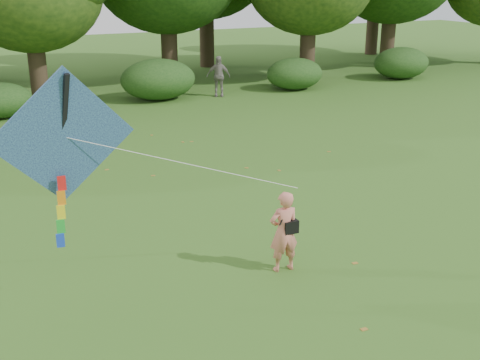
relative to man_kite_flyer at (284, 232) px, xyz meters
name	(u,v)px	position (x,y,z in m)	size (l,w,h in m)	color
ground	(301,282)	(0.07, -0.59, -0.83)	(100.00, 100.00, 0.00)	#265114
man_kite_flyer	(284,232)	(0.00, 0.00, 0.00)	(0.61, 0.40, 1.66)	#D27662
bystander_right	(218,76)	(5.90, 16.81, 0.12)	(1.12, 0.47, 1.91)	gray
crossbody_bag	(290,226)	(0.12, -0.03, 0.11)	(0.43, 0.20, 0.69)	black
flying_kite	(64,139)	(-3.91, 0.55, 2.19)	(5.40, 0.99, 3.18)	#234A98
shrub_band	(78,89)	(-0.65, 17.01, 0.03)	(39.15, 3.22, 1.88)	#264919
fallen_leaves	(224,173)	(1.42, 6.10, -0.83)	(7.25, 13.74, 0.01)	olive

